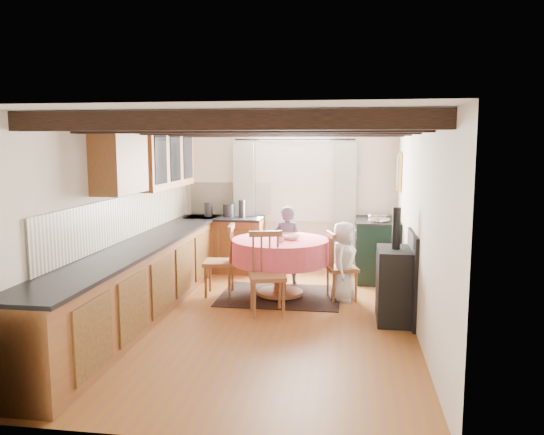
% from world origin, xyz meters
% --- Properties ---
extents(floor, '(3.60, 5.50, 0.00)m').
position_xyz_m(floor, '(0.00, 0.00, 0.00)').
color(floor, brown).
rests_on(floor, ground).
extents(ceiling, '(3.60, 5.50, 0.00)m').
position_xyz_m(ceiling, '(0.00, 0.00, 2.40)').
color(ceiling, white).
rests_on(ceiling, ground).
extents(wall_back, '(3.60, 0.00, 2.40)m').
position_xyz_m(wall_back, '(0.00, 2.75, 1.20)').
color(wall_back, silver).
rests_on(wall_back, ground).
extents(wall_front, '(3.60, 0.00, 2.40)m').
position_xyz_m(wall_front, '(0.00, -2.75, 1.20)').
color(wall_front, silver).
rests_on(wall_front, ground).
extents(wall_left, '(0.00, 5.50, 2.40)m').
position_xyz_m(wall_left, '(-1.80, 0.00, 1.20)').
color(wall_left, silver).
rests_on(wall_left, ground).
extents(wall_right, '(0.00, 5.50, 2.40)m').
position_xyz_m(wall_right, '(1.80, 0.00, 1.20)').
color(wall_right, silver).
rests_on(wall_right, ground).
extents(beam_a, '(3.60, 0.16, 0.16)m').
position_xyz_m(beam_a, '(0.00, -2.00, 2.31)').
color(beam_a, black).
rests_on(beam_a, ceiling).
extents(beam_b, '(3.60, 0.16, 0.16)m').
position_xyz_m(beam_b, '(0.00, -1.00, 2.31)').
color(beam_b, black).
rests_on(beam_b, ceiling).
extents(beam_c, '(3.60, 0.16, 0.16)m').
position_xyz_m(beam_c, '(0.00, 0.00, 2.31)').
color(beam_c, black).
rests_on(beam_c, ceiling).
extents(beam_d, '(3.60, 0.16, 0.16)m').
position_xyz_m(beam_d, '(0.00, 1.00, 2.31)').
color(beam_d, black).
rests_on(beam_d, ceiling).
extents(beam_e, '(3.60, 0.16, 0.16)m').
position_xyz_m(beam_e, '(0.00, 2.00, 2.31)').
color(beam_e, black).
rests_on(beam_e, ceiling).
extents(splash_left, '(0.02, 4.50, 0.55)m').
position_xyz_m(splash_left, '(-1.78, 0.30, 1.20)').
color(splash_left, beige).
rests_on(splash_left, wall_left).
extents(splash_back, '(1.40, 0.02, 0.55)m').
position_xyz_m(splash_back, '(-1.00, 2.73, 1.20)').
color(splash_back, beige).
rests_on(splash_back, wall_back).
extents(base_cabinet_left, '(0.60, 5.30, 0.88)m').
position_xyz_m(base_cabinet_left, '(-1.50, 0.00, 0.44)').
color(base_cabinet_left, brown).
rests_on(base_cabinet_left, floor).
extents(base_cabinet_back, '(1.30, 0.60, 0.88)m').
position_xyz_m(base_cabinet_back, '(-1.05, 2.45, 0.44)').
color(base_cabinet_back, brown).
rests_on(base_cabinet_back, floor).
extents(worktop_left, '(0.64, 5.30, 0.04)m').
position_xyz_m(worktop_left, '(-1.48, 0.00, 0.90)').
color(worktop_left, black).
rests_on(worktop_left, base_cabinet_left).
extents(worktop_back, '(1.30, 0.64, 0.04)m').
position_xyz_m(worktop_back, '(-1.05, 2.43, 0.90)').
color(worktop_back, black).
rests_on(worktop_back, base_cabinet_back).
extents(wall_cabinet_glass, '(0.34, 1.80, 0.90)m').
position_xyz_m(wall_cabinet_glass, '(-1.63, 1.20, 1.95)').
color(wall_cabinet_glass, brown).
rests_on(wall_cabinet_glass, wall_left).
extents(wall_cabinet_solid, '(0.34, 0.90, 0.70)m').
position_xyz_m(wall_cabinet_solid, '(-1.63, -0.30, 1.90)').
color(wall_cabinet_solid, brown).
rests_on(wall_cabinet_solid, wall_left).
extents(window_frame, '(1.34, 0.03, 1.54)m').
position_xyz_m(window_frame, '(0.10, 2.73, 1.60)').
color(window_frame, white).
rests_on(window_frame, wall_back).
extents(window_pane, '(1.20, 0.01, 1.40)m').
position_xyz_m(window_pane, '(0.10, 2.74, 1.60)').
color(window_pane, white).
rests_on(window_pane, wall_back).
extents(curtain_left, '(0.35, 0.10, 2.10)m').
position_xyz_m(curtain_left, '(-0.75, 2.65, 1.10)').
color(curtain_left, '#95A08B').
rests_on(curtain_left, wall_back).
extents(curtain_right, '(0.35, 0.10, 2.10)m').
position_xyz_m(curtain_right, '(0.95, 2.65, 1.10)').
color(curtain_right, '#95A08B').
rests_on(curtain_right, wall_back).
extents(curtain_rod, '(2.00, 0.03, 0.03)m').
position_xyz_m(curtain_rod, '(0.10, 2.65, 2.20)').
color(curtain_rod, black).
rests_on(curtain_rod, wall_back).
extents(wall_picture, '(0.04, 0.50, 0.60)m').
position_xyz_m(wall_picture, '(1.77, 2.30, 1.70)').
color(wall_picture, gold).
rests_on(wall_picture, wall_right).
extents(wall_plate, '(0.30, 0.02, 0.30)m').
position_xyz_m(wall_plate, '(1.05, 2.72, 1.70)').
color(wall_plate, silver).
rests_on(wall_plate, wall_back).
extents(rug, '(1.67, 1.30, 0.01)m').
position_xyz_m(rug, '(0.08, 1.05, 0.01)').
color(rug, black).
rests_on(rug, floor).
extents(dining_table, '(1.35, 1.35, 0.81)m').
position_xyz_m(dining_table, '(0.08, 1.05, 0.41)').
color(dining_table, '#F54F63').
rests_on(dining_table, floor).
extents(chair_near, '(0.55, 0.57, 1.04)m').
position_xyz_m(chair_near, '(0.02, 0.24, 0.52)').
color(chair_near, brown).
rests_on(chair_near, floor).
extents(chair_left, '(0.49, 0.47, 1.01)m').
position_xyz_m(chair_left, '(-0.78, 1.00, 0.51)').
color(chair_left, brown).
rests_on(chair_left, floor).
extents(chair_right, '(0.52, 0.51, 0.94)m').
position_xyz_m(chair_right, '(0.94, 1.02, 0.47)').
color(chair_right, brown).
rests_on(chair_right, floor).
extents(aga_range, '(0.69, 1.06, 0.98)m').
position_xyz_m(aga_range, '(1.47, 2.25, 0.49)').
color(aga_range, black).
rests_on(aga_range, floor).
extents(cast_iron_stove, '(0.41, 0.69, 1.38)m').
position_xyz_m(cast_iron_stove, '(1.58, 0.18, 0.69)').
color(cast_iron_stove, black).
rests_on(cast_iron_stove, floor).
extents(child_far, '(0.44, 0.29, 1.20)m').
position_xyz_m(child_far, '(0.09, 1.75, 0.60)').
color(child_far, '#3F4451').
rests_on(child_far, floor).
extents(child_right, '(0.46, 0.60, 1.09)m').
position_xyz_m(child_right, '(0.96, 0.99, 0.54)').
color(child_right, silver).
rests_on(child_right, floor).
extents(bowl_a, '(0.30, 0.30, 0.06)m').
position_xyz_m(bowl_a, '(0.24, 1.04, 0.84)').
color(bowl_a, silver).
rests_on(bowl_a, dining_table).
extents(bowl_b, '(0.19, 0.19, 0.05)m').
position_xyz_m(bowl_b, '(0.10, 1.08, 0.84)').
color(bowl_b, silver).
rests_on(bowl_b, dining_table).
extents(cup, '(0.13, 0.13, 0.10)m').
position_xyz_m(cup, '(0.12, 0.85, 0.86)').
color(cup, silver).
rests_on(cup, dining_table).
extents(canister_tall, '(0.14, 0.14, 0.23)m').
position_xyz_m(canister_tall, '(-1.32, 2.46, 1.04)').
color(canister_tall, '#262628').
rests_on(canister_tall, worktop_back).
extents(canister_wide, '(0.19, 0.19, 0.21)m').
position_xyz_m(canister_wide, '(-0.98, 2.49, 1.03)').
color(canister_wide, '#262628').
rests_on(canister_wide, worktop_back).
extents(canister_slim, '(0.11, 0.11, 0.29)m').
position_xyz_m(canister_slim, '(-0.73, 2.37, 1.07)').
color(canister_slim, '#262628').
rests_on(canister_slim, worktop_back).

